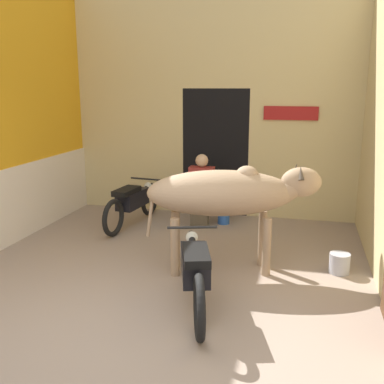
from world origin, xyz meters
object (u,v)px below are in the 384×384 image
(motorcycle_near, at_px, (195,270))
(bucket, at_px, (339,263))
(plastic_stool, at_px, (224,211))
(cow, at_px, (229,194))
(shopkeeper_seated, at_px, (201,188))
(motorcycle_far, at_px, (133,202))

(motorcycle_near, distance_m, bucket, 2.09)
(plastic_stool, bearing_deg, bucket, -43.65)
(motorcycle_near, relative_size, plastic_stool, 4.34)
(cow, height_order, shopkeeper_seated, cow)
(cow, bearing_deg, shopkeeper_seated, 112.98)
(cow, xyz_separation_m, motorcycle_far, (-1.92, 1.54, -0.61))
(cow, xyz_separation_m, plastic_stool, (-0.42, 1.99, -0.79))
(motorcycle_near, relative_size, bucket, 7.14)
(plastic_stool, distance_m, bucket, 2.52)
(motorcycle_near, distance_m, motorcycle_far, 3.15)
(plastic_stool, bearing_deg, motorcycle_near, -85.50)
(cow, xyz_separation_m, motorcycle_near, (-0.17, -1.08, -0.59))
(cow, height_order, plastic_stool, cow)
(plastic_stool, bearing_deg, cow, -78.21)
(cow, height_order, motorcycle_near, cow)
(motorcycle_far, height_order, bucket, motorcycle_far)
(cow, distance_m, motorcycle_near, 1.24)
(plastic_stool, bearing_deg, shopkeeper_seated, -161.70)
(motorcycle_far, bearing_deg, shopkeeper_seated, 16.32)
(motorcycle_near, xyz_separation_m, shopkeeper_seated, (-0.62, 2.95, 0.21))
(plastic_stool, relative_size, bucket, 1.64)
(motorcycle_near, height_order, motorcycle_far, motorcycle_near)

